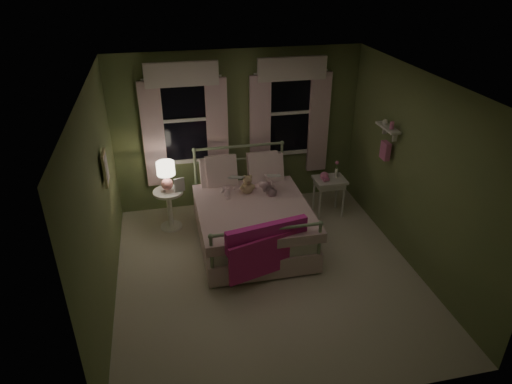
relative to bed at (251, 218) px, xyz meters
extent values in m
plane|color=beige|center=(0.05, -0.85, -0.38)|extent=(4.20, 4.20, 0.00)
plane|color=white|center=(0.05, -0.85, 2.22)|extent=(4.20, 4.20, 0.00)
plane|color=olive|center=(0.05, 1.25, 0.92)|extent=(4.00, 0.00, 4.00)
plane|color=olive|center=(0.05, -2.95, 0.92)|extent=(4.00, 0.00, 4.00)
plane|color=olive|center=(-1.95, -0.85, 0.92)|extent=(0.00, 4.20, 4.20)
plane|color=olive|center=(2.05, -0.85, 0.92)|extent=(0.00, 4.20, 4.20)
cube|color=white|center=(0.00, -0.03, 0.04)|extent=(1.44, 1.94, 0.26)
cube|color=white|center=(0.00, -0.03, -0.20)|extent=(1.54, 2.02, 0.30)
cube|color=white|center=(0.00, -0.18, 0.22)|extent=(1.58, 1.75, 0.14)
cylinder|color=#9EB793|center=(-0.69, -0.03, -0.08)|extent=(0.04, 1.90, 0.04)
cylinder|color=#9EB793|center=(0.69, -0.03, -0.08)|extent=(0.04, 1.90, 0.04)
cylinder|color=#9EB793|center=(-0.71, 0.94, 0.19)|extent=(0.04, 0.04, 1.15)
cylinder|color=#9EB793|center=(0.71, 0.94, 0.19)|extent=(0.04, 0.04, 1.15)
sphere|color=#9EB793|center=(-0.71, 0.94, 0.77)|extent=(0.07, 0.07, 0.07)
sphere|color=#9EB793|center=(0.71, 0.94, 0.77)|extent=(0.07, 0.07, 0.07)
cylinder|color=#9EB793|center=(0.00, 0.94, 0.77)|extent=(1.42, 0.04, 0.04)
cylinder|color=#9EB793|center=(0.00, 0.94, 0.55)|extent=(1.38, 0.03, 0.03)
cylinder|color=#9EB793|center=(-0.71, -1.00, 0.02)|extent=(0.04, 0.04, 0.80)
cylinder|color=#9EB793|center=(0.71, -1.00, 0.02)|extent=(0.04, 0.04, 0.80)
sphere|color=#9EB793|center=(-0.71, -1.00, 0.42)|extent=(0.07, 0.07, 0.07)
sphere|color=#9EB793|center=(0.71, -1.00, 0.42)|extent=(0.07, 0.07, 0.07)
cylinder|color=#9EB793|center=(0.00, -1.00, 0.42)|extent=(1.42, 0.04, 0.04)
cube|color=white|center=(-0.38, 0.67, 0.42)|extent=(0.55, 0.32, 0.57)
cube|color=white|center=(0.38, 0.67, 0.42)|extent=(0.55, 0.32, 0.57)
cube|color=white|center=(-0.33, 0.67, 0.50)|extent=(0.48, 0.30, 0.51)
cube|color=white|center=(0.33, 0.67, 0.50)|extent=(0.48, 0.30, 0.51)
cube|color=#E92DA5|center=(0.00, -1.00, 0.34)|extent=(1.10, 0.30, 0.32)
cube|color=#DC2B89|center=(0.00, -1.07, 0.07)|extent=(1.07, 0.35, 0.55)
imported|color=#F7D1DD|center=(-0.28, 0.42, 0.52)|extent=(0.27, 0.20, 0.66)
imported|color=#F7D1DD|center=(0.28, 0.42, 0.56)|extent=(0.40, 0.33, 0.75)
imported|color=beige|center=(-0.28, 0.17, 0.58)|extent=(0.23, 0.18, 0.26)
imported|color=beige|center=(0.28, 0.17, 0.54)|extent=(0.21, 0.14, 0.26)
sphere|color=tan|center=(0.00, 0.27, 0.37)|extent=(0.19, 0.19, 0.19)
sphere|color=tan|center=(0.00, 0.25, 0.51)|extent=(0.14, 0.14, 0.14)
sphere|color=tan|center=(-0.04, 0.25, 0.56)|extent=(0.05, 0.05, 0.05)
sphere|color=tan|center=(0.05, 0.25, 0.56)|extent=(0.05, 0.05, 0.05)
sphere|color=tan|center=(-0.08, 0.24, 0.39)|extent=(0.07, 0.07, 0.07)
sphere|color=tan|center=(0.08, 0.24, 0.39)|extent=(0.07, 0.07, 0.07)
sphere|color=#8C6B51|center=(0.00, 0.20, 0.50)|extent=(0.05, 0.05, 0.05)
cylinder|color=white|center=(-1.17, 0.62, 0.25)|extent=(0.46, 0.46, 0.04)
cylinder|color=white|center=(-1.17, 0.62, -0.06)|extent=(0.08, 0.08, 0.60)
cylinder|color=white|center=(-1.17, 0.62, -0.37)|extent=(0.34, 0.34, 0.03)
sphere|color=pink|center=(-1.17, 0.62, 0.39)|extent=(0.18, 0.18, 0.18)
cylinder|color=pink|center=(-1.17, 0.62, 0.51)|extent=(0.03, 0.03, 0.11)
cylinder|color=#FFEAC6|center=(-1.17, 0.62, 0.65)|extent=(0.27, 0.27, 0.20)
imported|color=beige|center=(-1.07, 0.54, 0.27)|extent=(0.21, 0.25, 0.02)
cube|color=white|center=(1.40, 0.49, 0.25)|extent=(0.50, 0.40, 0.04)
cube|color=white|center=(1.40, 0.49, 0.18)|extent=(0.44, 0.34, 0.08)
cylinder|color=white|center=(1.20, 0.34, -0.07)|extent=(0.04, 0.04, 0.60)
cylinder|color=white|center=(1.60, 0.34, -0.07)|extent=(0.04, 0.04, 0.60)
cylinder|color=white|center=(1.20, 0.64, -0.07)|extent=(0.04, 0.04, 0.60)
cylinder|color=white|center=(1.60, 0.64, -0.07)|extent=(0.04, 0.04, 0.60)
sphere|color=pink|center=(1.30, 0.49, 0.33)|extent=(0.14, 0.14, 0.14)
cube|color=pink|center=(1.30, 0.40, 0.31)|extent=(0.11, 0.06, 0.04)
cylinder|color=white|center=(1.52, 0.54, 0.34)|extent=(0.05, 0.05, 0.14)
cylinder|color=#4C7F3F|center=(1.52, 0.54, 0.45)|extent=(0.01, 0.01, 0.12)
sphere|color=pink|center=(1.52, 0.54, 0.52)|extent=(0.06, 0.06, 0.06)
cube|color=black|center=(-0.80, 1.24, 1.17)|extent=(0.76, 0.02, 1.35)
cube|color=white|center=(-0.80, 1.22, 1.87)|extent=(0.84, 0.05, 0.06)
cube|color=white|center=(-0.80, 1.22, 0.47)|extent=(0.84, 0.05, 0.06)
cube|color=white|center=(-1.20, 1.22, 1.17)|extent=(0.06, 0.05, 1.40)
cube|color=white|center=(-0.40, 1.22, 1.17)|extent=(0.06, 0.05, 1.40)
cube|color=white|center=(-0.80, 1.22, 1.17)|extent=(0.76, 0.04, 0.05)
cube|color=silver|center=(-1.30, 1.17, 0.97)|extent=(0.34, 0.06, 1.70)
cube|color=white|center=(-0.30, 1.17, 0.97)|extent=(0.34, 0.06, 1.70)
cube|color=white|center=(-0.80, 1.15, 1.90)|extent=(1.10, 0.08, 0.36)
cylinder|color=white|center=(-0.80, 1.19, 1.84)|extent=(1.20, 0.03, 0.03)
cube|color=black|center=(0.90, 1.24, 1.17)|extent=(0.76, 0.02, 1.35)
cube|color=white|center=(0.90, 1.22, 1.87)|extent=(0.84, 0.05, 0.06)
cube|color=white|center=(0.90, 1.22, 0.47)|extent=(0.84, 0.05, 0.06)
cube|color=white|center=(0.50, 1.22, 1.17)|extent=(0.06, 0.05, 1.40)
cube|color=white|center=(1.30, 1.22, 1.17)|extent=(0.06, 0.05, 1.40)
cube|color=white|center=(0.90, 1.22, 1.17)|extent=(0.76, 0.04, 0.05)
cube|color=silver|center=(0.40, 1.17, 0.97)|extent=(0.34, 0.06, 1.70)
cube|color=white|center=(1.40, 1.17, 0.97)|extent=(0.34, 0.06, 1.70)
cube|color=white|center=(0.90, 1.15, 1.90)|extent=(1.10, 0.08, 0.36)
cylinder|color=white|center=(0.90, 1.19, 1.84)|extent=(1.20, 0.03, 0.03)
cube|color=white|center=(1.94, -0.15, 1.32)|extent=(0.15, 0.50, 0.03)
cube|color=white|center=(1.98, -0.30, 1.24)|extent=(0.06, 0.03, 0.14)
cube|color=white|center=(1.98, 0.00, 1.24)|extent=(0.06, 0.03, 0.14)
cylinder|color=pink|center=(1.94, -0.25, 1.39)|extent=(0.06, 0.06, 0.10)
sphere|color=white|center=(1.94, -0.05, 1.37)|extent=(0.08, 0.08, 0.08)
cube|color=pink|center=(1.95, -0.15, 0.97)|extent=(0.08, 0.18, 0.26)
cube|color=beige|center=(-1.90, -0.25, 1.12)|extent=(0.03, 0.32, 0.42)
cube|color=silver|center=(-1.89, -0.25, 1.12)|extent=(0.01, 0.25, 0.34)
camera|label=1|loc=(-1.16, -5.68, 3.51)|focal=32.00mm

